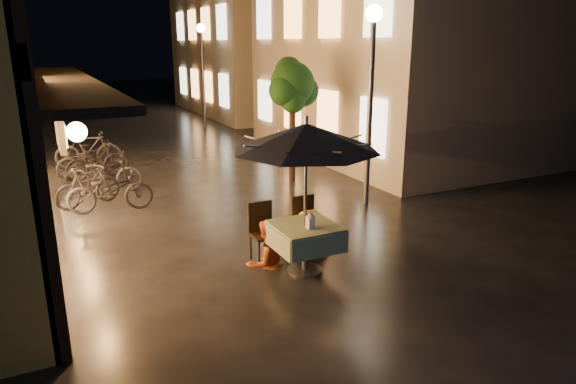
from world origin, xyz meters
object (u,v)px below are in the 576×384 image
patio_umbrella (306,137)px  bicycle_0 (110,191)px  person_yellow (310,212)px  streetlamp_near (372,71)px  cafe_table (305,236)px  person_orange (266,222)px  table_lantern (311,220)px

patio_umbrella → bicycle_0: bearing=117.3°
person_yellow → streetlamp_near: bearing=-147.6°
cafe_table → person_yellow: person_yellow is taller
patio_umbrella → person_orange: bearing=131.5°
person_yellow → cafe_table: bearing=49.6°
streetlamp_near → table_lantern: bearing=-136.9°
person_orange → bicycle_0: person_orange is taller
streetlamp_near → bicycle_0: (-5.21, 1.95, -2.46)m
table_lantern → streetlamp_near: bearing=43.1°
streetlamp_near → patio_umbrella: (-2.89, -2.53, -0.77)m
table_lantern → person_yellow: (0.41, 0.77, -0.16)m
table_lantern → person_orange: bearing=123.3°
cafe_table → person_orange: 0.69m
cafe_table → bicycle_0: size_ratio=0.56×
person_orange → person_yellow: person_yellow is taller
cafe_table → person_orange: person_orange is taller
cafe_table → table_lantern: 0.37m
bicycle_0 → table_lantern: bearing=-147.0°
patio_umbrella → table_lantern: size_ratio=9.84×
bicycle_0 → person_yellow: bearing=-138.4°
patio_umbrella → table_lantern: (0.00, -0.17, -1.23)m
streetlamp_near → bicycle_0: bearing=159.5°
streetlamp_near → person_orange: streetlamp_near is taller
person_yellow → person_orange: bearing=0.4°
cafe_table → bicycle_0: (-2.31, 4.48, -0.12)m
cafe_table → person_orange: (-0.44, 0.50, 0.16)m
patio_umbrella → bicycle_0: patio_umbrella is taller
streetlamp_near → cafe_table: streetlamp_near is taller
streetlamp_near → bicycle_0: streetlamp_near is taller
cafe_table → person_yellow: 0.74m
cafe_table → table_lantern: (0.00, -0.17, 0.33)m
person_orange → table_lantern: bearing=112.9°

